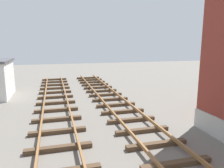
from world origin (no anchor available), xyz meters
The scene contains 0 objects.
Camera 1 is at (-3.16, -2.08, 3.97)m, focal length 34.39 mm.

